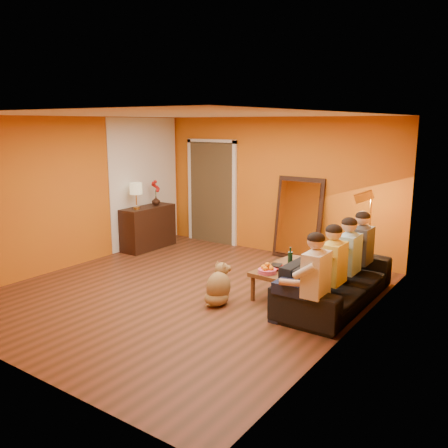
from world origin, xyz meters
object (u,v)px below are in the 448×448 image
Objects in this scene: sideboard at (148,228)px; person_far_right at (362,252)px; vase at (156,201)px; person_far_left at (316,282)px; person_mid_left at (333,271)px; wine_bottle at (290,258)px; dog at (219,284)px; laptop at (310,262)px; tumbler at (300,263)px; mirror_frame at (299,218)px; coffee_table at (288,280)px; floor_lamp at (369,239)px; sofa at (336,280)px; person_mid_right at (349,261)px; table_lamp at (136,196)px.

sideboard is 0.97× the size of person_far_right.
person_far_left is at bearing -23.71° from vase.
person_mid_left is at bearing -90.00° from person_far_right.
person_mid_left is 0.86m from wine_bottle.
laptop is at bearing 74.29° from dog.
person_far_left is at bearing -87.38° from laptop.
person_far_right is at bearing -0.25° from sideboard.
person_far_left is at bearing -90.00° from person_far_right.
person_mid_left is at bearing -34.66° from tumbler.
person_mid_left reaches higher than sideboard.
person_far_right is 0.95m from tumbler.
wine_bottle is at bearing -67.14° from mirror_frame.
vase reaches higher than coffee_table.
floor_lamp is 0.40m from person_far_right.
person_far_right is at bearing 44.04° from coffee_table.
person_far_left and person_mid_left have the same top height.
mirror_frame is 13.81× the size of tumbler.
person_far_left is at bearing -111.98° from floor_lamp.
laptop is 2.01× the size of vase.
laptop is at bearing -9.79° from vase.
person_mid_right reaches higher than sofa.
wine_bottle is (3.58, -0.49, -0.53)m from table_lamp.
sideboard is at bearing 167.55° from wine_bottle.
table_lamp reaches higher than person_far_left.
person_mid_right reaches higher than vase.
sofa is 0.73m from coffee_table.
person_mid_left is at bearing -54.30° from mirror_frame.
table_lamp reaches higher than sofa.
floor_lamp is 4.11× the size of laptop.
tumbler is (3.65, -0.32, -0.63)m from table_lamp.
tumbler is (3.65, -0.62, 0.05)m from sideboard.
table_lamp is 4.47m from person_mid_left.
sideboard is 0.82× the size of floor_lamp.
person_mid_right reaches higher than coffee_table.
laptop is (0.79, 1.27, 0.14)m from dog.
person_far_right reaches higher than coffee_table.
sideboard is 3.61m from coffee_table.
mirror_frame is 3.17m from person_far_left.
table_lamp is (-2.79, -1.38, 0.34)m from mirror_frame.
mirror_frame is 2.04m from coffee_table.
sideboard is at bearing 171.62° from coffee_table.
person_far_right is (1.58, -1.10, -0.15)m from mirror_frame.
sofa is 1.65m from dog.
dog is 0.49× the size of person_far_right.
person_far_right is (0.00, 1.65, 0.00)m from person_far_left.
mirror_frame is 2.04m from wine_bottle.
person_far_right reaches higher than wine_bottle.
laptop is (-0.66, 1.28, -0.18)m from person_far_left.
mirror_frame is at bearing 125.70° from person_mid_left.
tumbler is at bearing -13.41° from vase.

